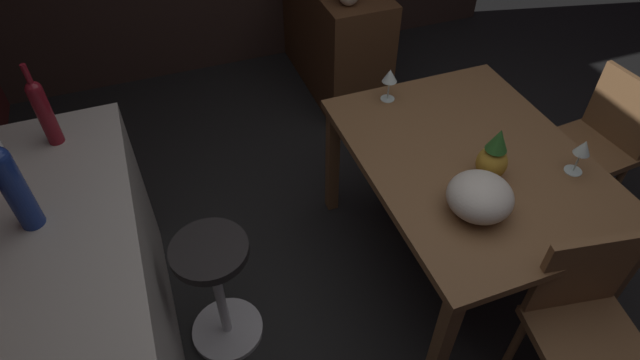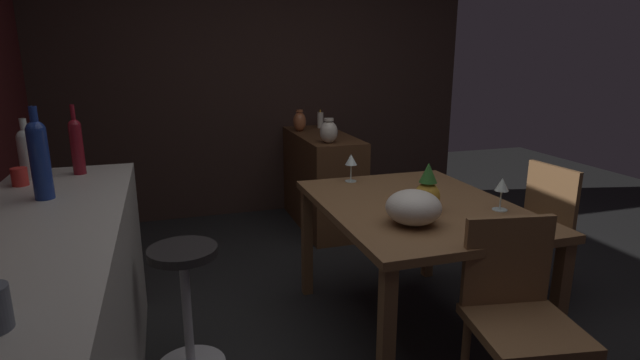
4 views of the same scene
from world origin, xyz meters
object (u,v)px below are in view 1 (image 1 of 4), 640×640
(wine_bottle_amber, at_px, (51,336))
(pillar_candle_tall, at_px, (391,271))
(cup_red, at_px, (45,373))
(vase_ceramic_blue, at_px, (390,271))
(cup_slate, at_px, (30,629))
(dining_table, at_px, (543,433))
(pineapple_centerpiece, at_px, (523,378))
(counter_lamp, at_px, (31,470))
(bar_stool, at_px, (238,480))
(cup_white, at_px, (101,407))
(wine_bottle_cobalt, at_px, (96,361))
(vase_ceramic_ivory, at_px, (369,257))
(sideboard_cabinet, at_px, (397,341))
(wine_bottle_green, at_px, (112,354))
(fruit_bowl, at_px, (561,368))
(wine_glass_right, at_px, (473,363))
(wine_glass_left, at_px, (440,349))

(wine_bottle_amber, bearing_deg, pillar_candle_tall, -50.27)
(cup_red, distance_m, vase_ceramic_blue, 2.21)
(cup_slate, bearing_deg, dining_table, -53.94)
(pineapple_centerpiece, bearing_deg, counter_lamp, 116.21)
(bar_stool, bearing_deg, cup_red, 97.39)
(cup_slate, bearing_deg, vase_ceramic_blue, -26.60)
(cup_white, height_order, pillar_candle_tall, cup_white)
(wine_bottle_amber, xyz_separation_m, pillar_candle_tall, (1.46, -1.76, -0.15))
(pineapple_centerpiece, height_order, wine_bottle_cobalt, wine_bottle_cobalt)
(dining_table, bearing_deg, vase_ceramic_ivory, 7.96)
(vase_ceramic_ivory, xyz_separation_m, vase_ceramic_blue, (-0.37, -0.05, -0.01))
(sideboard_cabinet, distance_m, cup_slate, 3.44)
(cup_slate, relative_size, pillar_candle_tall, 0.79)
(counter_lamp, bearing_deg, vase_ceramic_ivory, -28.22)
(sideboard_cabinet, relative_size, wine_bottle_green, 3.46)
(fruit_bowl, bearing_deg, pineapple_centerpiece, 123.37)
(cup_slate, xyz_separation_m, vase_ceramic_ivory, (3.20, -1.37, -0.01))
(wine_glass_right, xyz_separation_m, counter_lamp, (-0.98, 1.53, 0.17))
(pineapple_centerpiece, xyz_separation_m, wine_bottle_green, (0.00, 1.60, 0.19))
(vase_ceramic_ivory, height_order, vase_ceramic_blue, vase_ceramic_ivory)
(sideboard_cabinet, relative_size, pillar_candle_tall, 7.96)
(dining_table, relative_size, pillar_candle_tall, 8.82)
(counter_lamp, bearing_deg, wine_bottle_cobalt, -4.66)
(wine_glass_right, height_order, cup_red, cup_red)
(wine_bottle_green, xyz_separation_m, cup_red, (0.11, 0.27, -0.10))
(dining_table, bearing_deg, wine_bottle_green, 86.33)
(bar_stool, relative_size, cup_red, 5.69)
(bar_stool, height_order, vase_ceramic_ivory, vase_ceramic_ivory)
(bar_stool, relative_size, pillar_candle_tall, 5.02)
(pineapple_centerpiece, bearing_deg, wine_bottle_amber, 81.06)
(bar_stool, xyz_separation_m, wine_glass_left, (0.19, -0.94, 0.47))
(wine_glass_left, height_order, pineapple_centerpiece, pineapple_centerpiece)
(wine_glass_left, height_order, cup_slate, cup_slate)
(sideboard_cabinet, relative_size, wine_bottle_cobalt, 3.16)
(cup_white, height_order, vase_ceramic_blue, vase_ceramic_blue)
(sideboard_cabinet, distance_m, bar_stool, 1.88)
(counter_lamp, height_order, vase_ceramic_ivory, counter_lamp)
(wine_bottle_amber, bearing_deg, cup_slate, -170.11)
(dining_table, xyz_separation_m, wine_glass_left, (0.50, 0.28, 0.19))
(counter_lamp, height_order, pillar_candle_tall, counter_lamp)
(wine_bottle_amber, bearing_deg, dining_table, -101.74)
(dining_table, distance_m, counter_lamp, 1.93)
(cup_slate, bearing_deg, sideboard_cabinet, -26.69)
(dining_table, xyz_separation_m, counter_lamp, (-0.73, 1.74, 0.39))
(dining_table, relative_size, counter_lamp, 6.29)
(cup_white, bearing_deg, bar_stool, -45.20)
(bar_stool, bearing_deg, wine_bottle_green, 114.32)
(dining_table, xyz_separation_m, cup_red, (0.21, 1.92, 0.29))
(wine_bottle_green, relative_size, pillar_candle_tall, 2.30)
(wine_bottle_amber, distance_m, cup_slate, 1.62)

